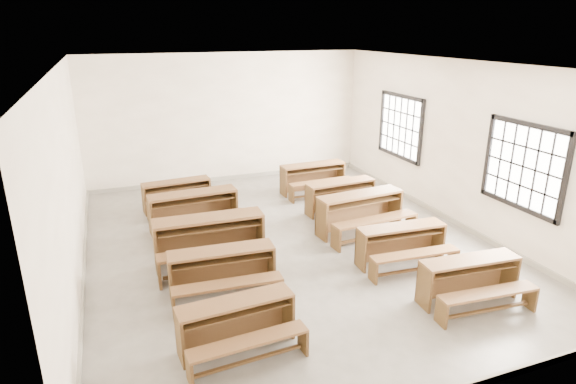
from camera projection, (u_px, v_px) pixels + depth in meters
name	position (u px, v px, depth m)	size (l,w,h in m)	color
room	(293.00, 128.00, 8.17)	(8.50, 8.50, 3.20)	gray
desk_set_0	(237.00, 322.00, 5.83)	(1.48, 0.84, 0.64)	brown
desk_set_1	(223.00, 269.00, 7.04)	(1.60, 0.90, 0.70)	brown
desk_set_2	(210.00, 237.00, 7.95)	(1.84, 1.00, 0.81)	brown
desk_set_3	(194.00, 208.00, 9.29)	(1.73, 0.96, 0.76)	brown
desk_set_4	(177.00, 193.00, 10.35)	(1.50, 0.87, 0.65)	brown
desk_set_5	(470.00, 278.00, 6.85)	(1.52, 0.87, 0.66)	brown
desk_set_6	(402.00, 242.00, 7.95)	(1.53, 0.86, 0.67)	brown
desk_set_7	(361.00, 210.00, 9.19)	(1.79, 1.04, 0.77)	brown
desk_set_8	(341.00, 195.00, 10.20)	(1.56, 0.88, 0.68)	brown
desk_set_9	(314.00, 176.00, 11.45)	(1.58, 0.86, 0.70)	brown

